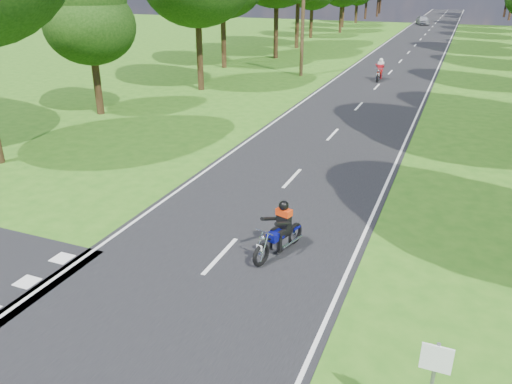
% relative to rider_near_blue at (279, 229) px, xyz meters
% --- Properties ---
extents(ground, '(160.00, 160.00, 0.00)m').
position_rel_rider_near_blue_xyz_m(ground, '(-1.39, -2.68, -0.77)').
color(ground, '#2C6216').
rests_on(ground, ground).
extents(main_road, '(7.00, 140.00, 0.02)m').
position_rel_rider_near_blue_xyz_m(main_road, '(-1.39, 47.32, -0.76)').
color(main_road, black).
rests_on(main_road, ground).
extents(road_markings, '(7.40, 140.00, 0.01)m').
position_rel_rider_near_blue_xyz_m(road_markings, '(-1.53, 45.45, -0.74)').
color(road_markings, silver).
rests_on(road_markings, main_road).
extents(telegraph_pole, '(1.20, 0.26, 8.00)m').
position_rel_rider_near_blue_xyz_m(telegraph_pole, '(-7.39, 25.32, 3.31)').
color(telegraph_pole, '#382616').
rests_on(telegraph_pole, ground).
extents(road_sign, '(0.45, 0.07, 2.00)m').
position_rel_rider_near_blue_xyz_m(road_sign, '(4.11, -4.69, 0.58)').
color(road_sign, slate).
rests_on(road_sign, ground).
extents(rider_near_blue, '(1.09, 1.89, 1.49)m').
position_rel_rider_near_blue_xyz_m(rider_near_blue, '(0.00, 0.00, 0.00)').
color(rider_near_blue, navy).
rests_on(rider_near_blue, main_road).
extents(rider_far_red, '(0.64, 1.85, 1.54)m').
position_rel_rider_near_blue_xyz_m(rider_far_red, '(-1.63, 25.61, 0.02)').
color(rider_far_red, maroon).
rests_on(rider_far_red, main_road).
extents(distant_car, '(2.59, 4.26, 1.36)m').
position_rel_rider_near_blue_xyz_m(distant_car, '(-3.15, 74.17, -0.07)').
color(distant_car, '#ACAEB3').
rests_on(distant_car, main_road).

